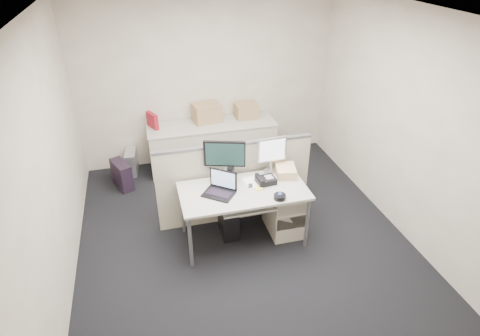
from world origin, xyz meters
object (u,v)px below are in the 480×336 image
object	(u,v)px
monitor_main	(225,160)
laptop	(219,185)
desk	(243,195)
desk_phone	(266,180)

from	to	relation	value
monitor_main	laptop	size ratio (longest dim) A/B	1.46
monitor_main	laptop	bearing A→B (deg)	-96.22
desk	laptop	world-z (taller)	laptop
desk	desk_phone	bearing A→B (deg)	14.93
monitor_main	laptop	xyz separation A→B (m)	(-0.15, -0.34, -0.12)
monitor_main	desk	bearing A→B (deg)	-47.30
desk	desk_phone	size ratio (longest dim) A/B	6.75
desk	monitor_main	world-z (taller)	monitor_main
desk	laptop	bearing A→B (deg)	-176.19
laptop	monitor_main	bearing A→B (deg)	104.08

